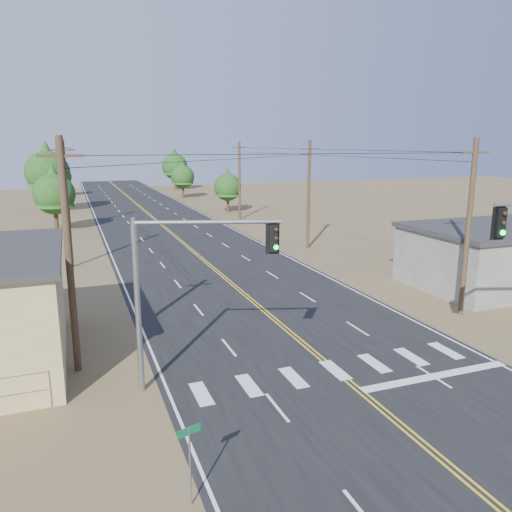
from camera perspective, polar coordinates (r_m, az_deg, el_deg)
name	(u,v)px	position (r m, az deg, el deg)	size (l,w,h in m)	color
ground	(472,485)	(17.08, 23.45, -22.91)	(220.00, 220.00, 0.00)	brown
road	(205,262)	(42.06, -5.81, -0.64)	(15.00, 200.00, 0.02)	black
utility_pole_left_near	(69,256)	(22.10, -20.61, 0.01)	(1.80, 0.30, 10.00)	#4C3826
utility_pole_left_mid	(67,203)	(41.87, -20.79, 5.64)	(1.80, 0.30, 10.00)	#4C3826
utility_pole_left_far	(66,184)	(61.79, -20.86, 7.65)	(1.80, 0.30, 10.00)	#4C3826
utility_pole_right_near	(468,227)	(30.34, 23.10, 3.06)	(1.80, 0.30, 10.00)	#4C3826
utility_pole_right_mid	(309,194)	(46.75, 6.03, 7.05)	(1.80, 0.30, 10.00)	#4C3826
utility_pole_right_far	(239,180)	(65.20, -1.90, 8.69)	(1.80, 0.30, 10.00)	#4C3826
signal_mast_left	(179,276)	(19.28, -8.85, -2.32)	(5.39, 1.97, 6.99)	gray
street_sign	(190,453)	(14.43, -7.57, -21.45)	(0.68, 0.24, 2.37)	gray
tree_left_near	(54,190)	(60.47, -22.12, 7.01)	(4.56, 4.56, 7.60)	#3F2D1E
tree_left_mid	(47,168)	(78.05, -22.77, 9.26)	(6.19, 6.19, 10.32)	#3F2D1E
tree_left_far	(60,175)	(101.86, -21.45, 8.65)	(3.95, 3.95, 6.58)	#3F2D1E
tree_right_near	(228,185)	(72.24, -3.27, 8.16)	(3.90, 3.90, 6.50)	#3F2D1E
tree_right_mid	(183,174)	(92.47, -8.40, 9.23)	(4.21, 4.21, 7.02)	#3F2D1E
tree_right_far	(175,164)	(109.53, -9.29, 10.37)	(5.42, 5.42, 9.04)	#3F2D1E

